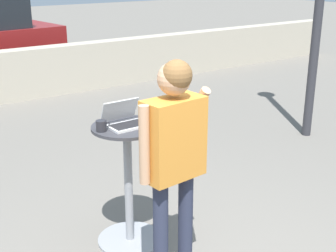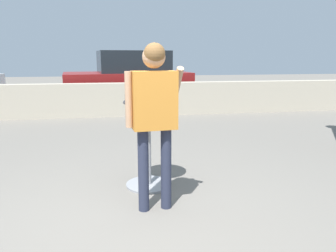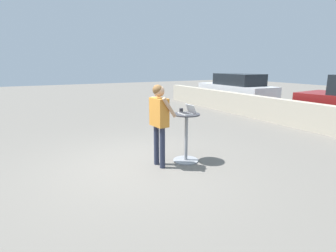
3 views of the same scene
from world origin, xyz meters
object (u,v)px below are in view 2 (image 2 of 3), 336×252
cafe_table (148,143)px  standing_person (154,106)px  laptop (147,97)px  coffee_mug (128,98)px  parked_car_near_street (129,79)px

cafe_table → standing_person: bearing=-90.6°
laptop → coffee_mug: bearing=-175.6°
standing_person → parked_car_near_street: (0.18, 7.52, -0.21)m
cafe_table → laptop: laptop is taller
parked_car_near_street → laptop: bearing=-91.4°
laptop → parked_car_near_street: bearing=88.6°
coffee_mug → parked_car_near_street: size_ratio=0.03×
cafe_table → parked_car_near_street: (0.17, 6.87, 0.33)m
cafe_table → coffee_mug: (-0.22, 0.00, 0.56)m
coffee_mug → standing_person: size_ratio=0.07×
cafe_table → laptop: size_ratio=3.29×
cafe_table → laptop: 0.56m
laptop → standing_person: (-0.01, -0.67, -0.01)m
laptop → parked_car_near_street: parked_car_near_street is taller
laptop → standing_person: size_ratio=0.19×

